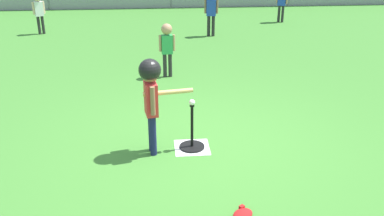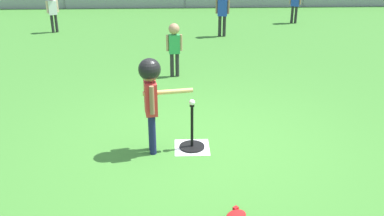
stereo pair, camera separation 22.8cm
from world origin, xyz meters
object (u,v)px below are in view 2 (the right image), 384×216
(batter_child, at_px, (151,87))
(fielder_near_right, at_px, (52,7))
(batting_tee, at_px, (192,141))
(fielder_deep_center, at_px, (174,43))
(baseball_on_tee, at_px, (192,102))
(glove_near_bats, at_px, (236,216))
(fielder_deep_left, at_px, (223,7))

(batter_child, bearing_deg, fielder_near_right, 113.54)
(fielder_near_right, bearing_deg, batting_tee, -62.67)
(batter_child, xyz_separation_m, fielder_near_right, (-2.83, 6.50, -0.20))
(fielder_deep_center, bearing_deg, fielder_near_right, 130.56)
(baseball_on_tee, height_order, batter_child, batter_child)
(batting_tee, relative_size, batter_child, 0.49)
(baseball_on_tee, bearing_deg, glove_near_bats, -75.78)
(fielder_near_right, distance_m, glove_near_bats, 8.72)
(batting_tee, relative_size, baseball_on_tee, 7.96)
(fielder_near_right, bearing_deg, glove_near_bats, -64.92)
(batter_child, xyz_separation_m, glove_near_bats, (0.86, -1.38, -0.83))
(baseball_on_tee, height_order, fielder_deep_left, fielder_deep_left)
(baseball_on_tee, distance_m, glove_near_bats, 1.61)
(batter_child, relative_size, fielder_deep_center, 1.22)
(fielder_deep_left, bearing_deg, fielder_near_right, 172.16)
(fielder_near_right, distance_m, fielder_deep_center, 4.78)
(fielder_deep_center, bearing_deg, glove_near_bats, -82.23)
(baseball_on_tee, xyz_separation_m, glove_near_bats, (0.37, -1.45, -0.59))
(batter_child, relative_size, fielder_near_right, 1.17)
(batting_tee, relative_size, fielder_near_right, 0.57)
(batter_child, height_order, fielder_deep_center, batter_child)
(batting_tee, bearing_deg, fielder_deep_left, 80.43)
(batter_child, height_order, fielder_deep_left, batter_child)
(fielder_deep_left, distance_m, fielder_near_right, 4.34)
(baseball_on_tee, bearing_deg, fielder_deep_center, 94.32)
(fielder_deep_left, xyz_separation_m, fielder_deep_center, (-1.19, -3.04, -0.10))
(fielder_deep_left, height_order, fielder_deep_center, fielder_deep_left)
(baseball_on_tee, height_order, fielder_deep_center, fielder_deep_center)
(fielder_near_right, relative_size, glove_near_bats, 3.81)
(baseball_on_tee, relative_size, fielder_near_right, 0.07)
(baseball_on_tee, relative_size, fielder_deep_left, 0.06)
(fielder_deep_left, relative_size, fielder_near_right, 1.11)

